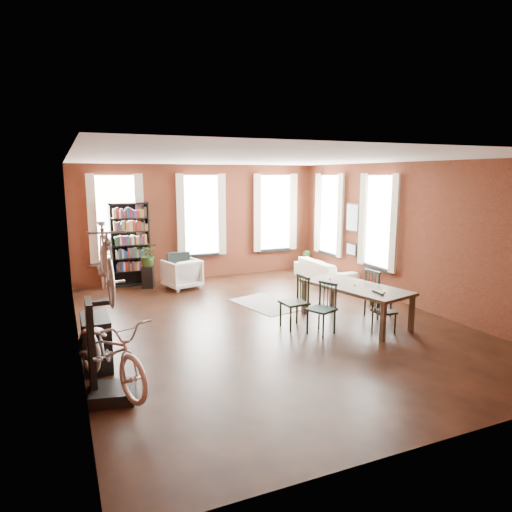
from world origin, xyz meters
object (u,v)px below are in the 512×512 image
white_armchair (182,272)px  cream_sofa (325,267)px  dining_chair_d (378,293)px  bookshelf (130,245)px  dining_chair_a (321,309)px  console_table (96,342)px  bicycle_floor (108,318)px  dining_table (355,304)px  bike_trainer (113,393)px  dining_chair_b (294,302)px  plant_stand (148,277)px  dining_chair_c (384,311)px

white_armchair → cream_sofa: (3.80, -0.85, -0.02)m
dining_chair_d → bookshelf: bookshelf is taller
dining_chair_a → cream_sofa: dining_chair_a is taller
console_table → bicycle_floor: (0.10, -1.13, 0.70)m
white_armchair → console_table: 4.98m
white_armchair → dining_table: bearing=106.6°
dining_table → console_table: size_ratio=2.76×
dining_chair_a → bookshelf: bearing=-175.9°
console_table → dining_chair_a: bearing=-1.2°
dining_chair_d → dining_table: bearing=94.6°
bike_trainer → bicycle_floor: size_ratio=0.30×
dining_table → cream_sofa: bearing=54.5°
dining_chair_b → plant_stand: size_ratio=1.78×
white_armchair → plant_stand: white_armchair is taller
bike_trainer → white_armchair: bearing=67.1°
dining_table → dining_chair_a: 1.04m
dining_chair_d → console_table: (-5.61, -0.41, -0.09)m
dining_chair_c → cream_sofa: 4.12m
plant_stand → white_armchair: bearing=-26.4°
bicycle_floor → bike_trainer: bearing=-93.1°
dining_table → dining_chair_a: (-0.98, -0.34, 0.10)m
bookshelf → console_table: bearing=-103.8°
dining_chair_a → plant_stand: dining_chair_a is taller
dining_table → dining_chair_c: dining_chair_c is taller
bookshelf → console_table: 5.40m
bike_trainer → plant_stand: (1.53, 5.90, 0.20)m
bike_trainer → cream_sofa: bearing=37.3°
dining_chair_a → console_table: size_ratio=1.19×
dining_chair_b → white_armchair: bearing=-166.8°
bike_trainer → plant_stand: size_ratio=0.99×
plant_stand → dining_chair_b: bearing=-65.0°
dining_chair_b → dining_chair_d: size_ratio=1.02×
dining_chair_b → cream_sofa: (2.59, 3.06, -0.09)m
dining_chair_b → dining_chair_d: 1.97m
dining_chair_a → bike_trainer: dining_chair_a is taller
dining_chair_b → console_table: size_ratio=1.25×
dining_table → plant_stand: 5.56m
cream_sofa → bicycle_floor: (-6.13, -4.63, 0.70)m
dining_chair_a → dining_chair_d: 1.75m
dining_chair_d → console_table: dining_chair_d is taller
bookshelf → bicycle_floor: (-1.18, -6.33, 0.00)m
dining_chair_b → plant_stand: bearing=-158.9°
bookshelf → cream_sofa: bookshelf is taller
plant_stand → dining_chair_c: bearing=-56.5°
white_armchair → plant_stand: bearing=-41.0°
dining_chair_b → bicycle_floor: bicycle_floor is taller
dining_table → dining_chair_a: dining_chair_a is taller
dining_chair_c → white_armchair: size_ratio=0.93×
bicycle_floor → cream_sofa: bearing=17.0°
dining_chair_d → plant_stand: bearing=34.8°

